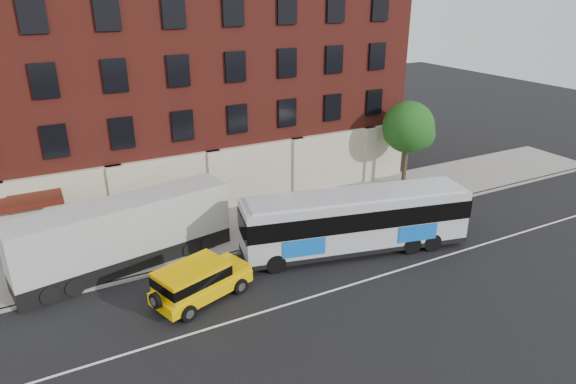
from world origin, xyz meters
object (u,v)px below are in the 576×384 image
city_bus (356,219)px  yellow_suv (198,280)px  sign_pole (88,262)px  street_tree (409,129)px  shipping_container (125,235)px

city_bus → yellow_suv: city_bus is taller
yellow_suv → city_bus: bearing=4.0°
sign_pole → street_tree: size_ratio=0.40×
sign_pole → shipping_container: size_ratio=0.22×
sign_pole → street_tree: (22.04, 3.34, 2.96)m
shipping_container → city_bus: bearing=-19.5°
yellow_suv → street_tree: bearing=20.8°
sign_pole → shipping_container: shipping_container is taller
yellow_suv → shipping_container: bearing=115.6°
street_tree → shipping_container: 20.28m
street_tree → yellow_suv: 19.28m
sign_pole → city_bus: size_ratio=0.20×
street_tree → sign_pole: bearing=-171.4°
yellow_suv → shipping_container: (-2.25, 4.69, 0.74)m
street_tree → yellow_suv: street_tree is taller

